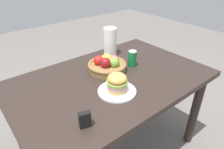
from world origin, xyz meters
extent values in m
plane|color=slate|center=(0.00, 0.00, 0.00)|extent=(8.00, 8.00, 0.00)
cube|color=#2D231E|center=(0.00, 0.00, 0.73)|extent=(1.40, 0.90, 0.04)
cylinder|color=#2D231E|center=(0.62, -0.37, 0.35)|extent=(0.07, 0.07, 0.71)
cylinder|color=#2D231E|center=(-0.62, 0.37, 0.35)|extent=(0.07, 0.07, 0.71)
cylinder|color=#2D231E|center=(0.62, 0.37, 0.35)|extent=(0.07, 0.07, 0.71)
cylinder|color=white|center=(-0.08, -0.16, 0.76)|extent=(0.25, 0.25, 0.01)
cylinder|color=#DBAD60|center=(-0.08, -0.16, 0.78)|extent=(0.12, 0.12, 0.03)
cylinder|color=pink|center=(-0.08, -0.16, 0.80)|extent=(0.13, 0.13, 0.02)
cylinder|color=#84A84C|center=(-0.08, -0.16, 0.82)|extent=(0.13, 0.13, 0.02)
ellipsoid|color=#DF9F4D|center=(-0.08, -0.16, 0.85)|extent=(0.12, 0.12, 0.07)
cylinder|color=#147238|center=(0.24, 0.04, 0.81)|extent=(0.07, 0.07, 0.12)
cylinder|color=silver|center=(0.24, 0.04, 0.87)|extent=(0.06, 0.06, 0.00)
cylinder|color=olive|center=(0.04, 0.11, 0.78)|extent=(0.28, 0.28, 0.05)
torus|color=olive|center=(0.04, 0.11, 0.80)|extent=(0.29, 0.29, 0.02)
sphere|color=#D16066|center=(0.10, 0.09, 0.83)|extent=(0.07, 0.07, 0.07)
sphere|color=gold|center=(0.06, 0.13, 0.83)|extent=(0.08, 0.08, 0.08)
sphere|color=red|center=(0.00, 0.15, 0.83)|extent=(0.08, 0.08, 0.08)
sphere|color=maroon|center=(0.01, 0.08, 0.83)|extent=(0.08, 0.08, 0.08)
sphere|color=#6BAD38|center=(0.07, 0.05, 0.83)|extent=(0.07, 0.07, 0.07)
cylinder|color=white|center=(0.24, 0.31, 0.87)|extent=(0.11, 0.11, 0.24)
cube|color=black|center=(-0.40, -0.29, 0.80)|extent=(0.07, 0.05, 0.09)
camera|label=1|loc=(-0.77, -0.96, 1.50)|focal=32.39mm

